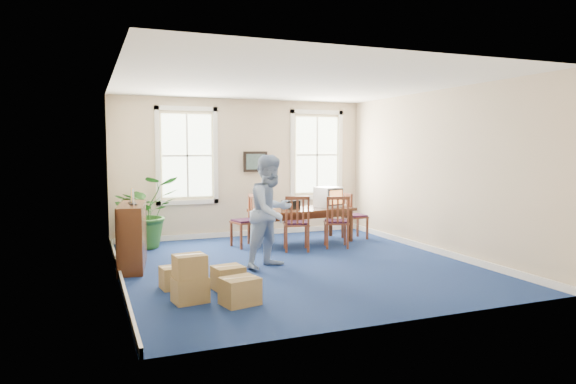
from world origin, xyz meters
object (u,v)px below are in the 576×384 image
object	(u,v)px
crt_tv	(328,197)
potted_plant	(145,212)
credenza	(132,235)
cardboard_boxes	(201,275)
chair_near_left	(296,223)
conference_table	(302,225)
man	(271,211)

from	to	relation	value
crt_tv	potted_plant	size ratio (longest dim) A/B	0.36
credenza	crt_tv	bearing A→B (deg)	23.37
credenza	cardboard_boxes	bearing A→B (deg)	-63.83
crt_tv	cardboard_boxes	size ratio (longest dim) A/B	0.45
chair_near_left	potted_plant	xyz separation A→B (m)	(-2.81, 1.43, 0.19)
potted_plant	chair_near_left	bearing A→B (deg)	-26.93
credenza	potted_plant	xyz separation A→B (m)	(0.41, 1.75, 0.19)
conference_table	chair_near_left	bearing A→B (deg)	-127.78
chair_near_left	potted_plant	distance (m)	3.15
crt_tv	credenza	size ratio (longest dim) A/B	0.37
chair_near_left	man	bearing A→B (deg)	68.29
crt_tv	man	distance (m)	2.88
credenza	cardboard_boxes	xyz separation A→B (m)	(0.72, -2.29, -0.22)
chair_near_left	credenza	size ratio (longest dim) A/B	0.79
potted_plant	conference_table	bearing A→B (deg)	-11.63
man	cardboard_boxes	xyz separation A→B (m)	(-1.53, -1.42, -0.64)
potted_plant	cardboard_boxes	size ratio (longest dim) A/B	1.25
chair_near_left	man	distance (m)	1.59
man	potted_plant	world-z (taller)	man
cardboard_boxes	chair_near_left	bearing A→B (deg)	46.33
chair_near_left	cardboard_boxes	xyz separation A→B (m)	(-2.50, -2.61, -0.22)
cardboard_boxes	crt_tv	bearing A→B (deg)	43.50
man	chair_near_left	bearing A→B (deg)	23.23
crt_tv	cardboard_boxes	bearing A→B (deg)	-154.49
chair_near_left	credenza	xyz separation A→B (m)	(-3.22, -0.33, 0.00)
conference_table	chair_near_left	distance (m)	0.90
chair_near_left	crt_tv	bearing A→B (deg)	-126.71
conference_table	potted_plant	world-z (taller)	potted_plant
man	cardboard_boxes	distance (m)	2.18
conference_table	crt_tv	size ratio (longest dim) A/B	4.12
crt_tv	man	size ratio (longest dim) A/B	0.27
chair_near_left	credenza	bearing A→B (deg)	23.06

